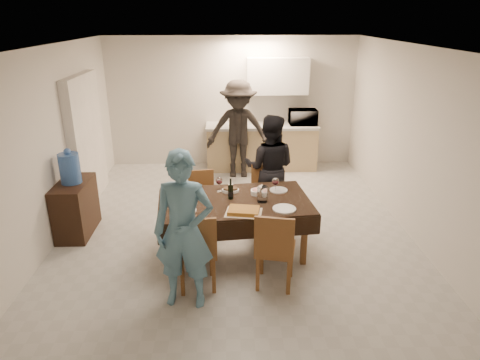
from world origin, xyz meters
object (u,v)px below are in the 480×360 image
Objects in this scene: dining_table at (235,203)px; person_near at (184,231)px; console at (76,208)px; person_kitchen at (238,130)px; microwave at (303,117)px; water_pitcher at (262,194)px; savoury_tart at (244,211)px; person_far at (270,168)px; wine_bottle at (231,189)px; water_jug at (70,168)px.

dining_table is 1.20m from person_near.
person_kitchen is (2.39, 2.28, 0.54)m from console.
microwave is 1.39m from person_kitchen.
savoury_tart is at bearing -127.15° from water_pitcher.
person_near reaches higher than person_far.
person_kitchen is (0.18, 2.84, 0.04)m from wine_bottle.
water_jug is 0.23× the size of person_kitchen.
wine_bottle is at bearing 65.70° from microwave.
wine_bottle is 0.15× the size of person_kitchen.
person_near is 0.93× the size of person_kitchen.
dining_table is at bearing 171.87° from water_pitcher.
water_pitcher is at bearing -14.17° from console.
microwave reaches higher than dining_table.
person_near is at bearing -99.80° from person_kitchen.
water_pitcher is (2.61, -0.66, -0.14)m from water_jug.
dining_table is at bearing 66.74° from microwave.
savoury_tart is at bearing -81.47° from dining_table.
person_kitchen is (2.39, 2.28, -0.06)m from water_jug.
savoury_tart is at bearing 70.25° from microwave.
microwave is 2.47m from person_far.
person_far is at bearing 8.89° from console.
water_pitcher is 0.47× the size of savoury_tart.
savoury_tart is 1.50m from person_far.
person_kitchen reaches higher than savoury_tart.
water_jug is 2.29m from wine_bottle.
wine_bottle is at bearing 71.36° from person_near.
water_jug is at bearing 165.83° from water_pitcher.
person_kitchen is at bearing 43.64° from water_jug.
wine_bottle is 3.62m from microwave.
person_near is 2.37m from person_far.
wine_bottle is 0.41m from water_pitcher.
microwave is at bearing 70.25° from savoury_tart.
microwave is at bearing -97.92° from person_far.
water_pitcher is 0.37× the size of microwave.
dining_table is 4.82× the size of water_jug.
microwave reaches higher than water_pitcher.
person_far is (2.81, 0.44, 0.42)m from console.
water_pitcher is 0.42m from savoury_tart.
microwave is at bearing 65.70° from wine_bottle.
water_jug reaches higher than console.
person_kitchen is (-0.42, 1.84, 0.12)m from person_far.
console is at bearing 158.70° from dining_table.
person_near is 4.00m from person_kitchen.
console is 0.60m from water_jug.
person_near is 1.07× the size of person_far.
microwave is (1.44, 3.34, 0.35)m from dining_table.
console is 0.45× the size of person_kitchen.
wine_bottle is at bearing 128.78° from dining_table.
person_far reaches higher than microwave.
console is 1.97× the size of savoury_tart.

